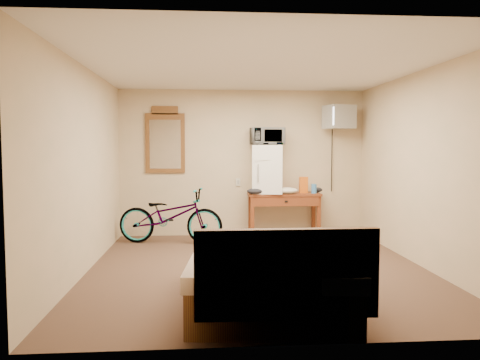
{
  "coord_description": "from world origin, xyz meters",
  "views": [
    {
      "loc": [
        -0.66,
        -5.75,
        1.52
      ],
      "look_at": [
        -0.15,
        0.88,
        1.06
      ],
      "focal_mm": 35.0,
      "sensor_mm": 36.0,
      "label": 1
    }
  ],
  "objects_px": {
    "desk": "(284,201)",
    "crt_television": "(339,117)",
    "microwave": "(267,136)",
    "wall_mirror": "(165,141)",
    "bicycle": "(170,216)",
    "blue_cup": "(314,189)",
    "mini_fridge": "(267,169)",
    "bed": "(271,275)"
  },
  "relations": [
    {
      "from": "microwave",
      "to": "crt_television",
      "type": "relative_size",
      "value": 0.84
    },
    {
      "from": "desk",
      "to": "wall_mirror",
      "type": "distance_m",
      "value": 2.26
    },
    {
      "from": "mini_fridge",
      "to": "microwave",
      "type": "bearing_deg",
      "value": 56.29
    },
    {
      "from": "mini_fridge",
      "to": "bed",
      "type": "bearing_deg",
      "value": -97.03
    },
    {
      "from": "desk",
      "to": "bicycle",
      "type": "distance_m",
      "value": 1.92
    },
    {
      "from": "bicycle",
      "to": "mini_fridge",
      "type": "bearing_deg",
      "value": -65.22
    },
    {
      "from": "crt_television",
      "to": "blue_cup",
      "type": "bearing_deg",
      "value": -170.66
    },
    {
      "from": "microwave",
      "to": "blue_cup",
      "type": "bearing_deg",
      "value": -14.36
    },
    {
      "from": "microwave",
      "to": "crt_television",
      "type": "height_order",
      "value": "crt_television"
    },
    {
      "from": "crt_television",
      "to": "bicycle",
      "type": "distance_m",
      "value": 3.25
    },
    {
      "from": "blue_cup",
      "to": "wall_mirror",
      "type": "height_order",
      "value": "wall_mirror"
    },
    {
      "from": "mini_fridge",
      "to": "bicycle",
      "type": "height_order",
      "value": "mini_fridge"
    },
    {
      "from": "mini_fridge",
      "to": "wall_mirror",
      "type": "bearing_deg",
      "value": 172.1
    },
    {
      "from": "blue_cup",
      "to": "wall_mirror",
      "type": "distance_m",
      "value": 2.64
    },
    {
      "from": "blue_cup",
      "to": "bed",
      "type": "xyz_separation_m",
      "value": [
        -1.21,
        -3.33,
        -0.53
      ]
    },
    {
      "from": "bicycle",
      "to": "wall_mirror",
      "type": "bearing_deg",
      "value": 21.74
    },
    {
      "from": "microwave",
      "to": "blue_cup",
      "type": "relative_size",
      "value": 3.36
    },
    {
      "from": "desk",
      "to": "mini_fridge",
      "type": "distance_m",
      "value": 0.61
    },
    {
      "from": "mini_fridge",
      "to": "wall_mirror",
      "type": "relative_size",
      "value": 0.72
    },
    {
      "from": "mini_fridge",
      "to": "bed",
      "type": "height_order",
      "value": "mini_fridge"
    },
    {
      "from": "desk",
      "to": "bed",
      "type": "height_order",
      "value": "bed"
    },
    {
      "from": "blue_cup",
      "to": "desk",
      "type": "bearing_deg",
      "value": 173.96
    },
    {
      "from": "blue_cup",
      "to": "crt_television",
      "type": "height_order",
      "value": "crt_television"
    },
    {
      "from": "desk",
      "to": "wall_mirror",
      "type": "xyz_separation_m",
      "value": [
        -2.0,
        0.27,
        1.02
      ]
    },
    {
      "from": "wall_mirror",
      "to": "microwave",
      "type": "bearing_deg",
      "value": -7.89
    },
    {
      "from": "desk",
      "to": "crt_television",
      "type": "xyz_separation_m",
      "value": [
        0.93,
        0.02,
        1.41
      ]
    },
    {
      "from": "crt_television",
      "to": "bicycle",
      "type": "xyz_separation_m",
      "value": [
        -2.81,
        -0.38,
        -1.59
      ]
    },
    {
      "from": "wall_mirror",
      "to": "bed",
      "type": "bearing_deg",
      "value": -70.52
    },
    {
      "from": "blue_cup",
      "to": "bicycle",
      "type": "bearing_deg",
      "value": -172.53
    },
    {
      "from": "bed",
      "to": "microwave",
      "type": "bearing_deg",
      "value": 82.97
    },
    {
      "from": "mini_fridge",
      "to": "microwave",
      "type": "xyz_separation_m",
      "value": [
        0.0,
        0.0,
        0.55
      ]
    },
    {
      "from": "wall_mirror",
      "to": "blue_cup",
      "type": "bearing_deg",
      "value": -7.33
    },
    {
      "from": "wall_mirror",
      "to": "bed",
      "type": "xyz_separation_m",
      "value": [
        1.29,
        -3.65,
        -1.34
      ]
    },
    {
      "from": "microwave",
      "to": "wall_mirror",
      "type": "xyz_separation_m",
      "value": [
        -1.71,
        0.24,
        -0.07
      ]
    },
    {
      "from": "desk",
      "to": "crt_television",
      "type": "height_order",
      "value": "crt_television"
    },
    {
      "from": "desk",
      "to": "blue_cup",
      "type": "relative_size",
      "value": 7.8
    },
    {
      "from": "desk",
      "to": "microwave",
      "type": "xyz_separation_m",
      "value": [
        -0.29,
        0.03,
        1.09
      ]
    },
    {
      "from": "wall_mirror",
      "to": "bicycle",
      "type": "bearing_deg",
      "value": -79.08
    },
    {
      "from": "bicycle",
      "to": "blue_cup",
      "type": "bearing_deg",
      "value": -71.71
    },
    {
      "from": "mini_fridge",
      "to": "bed",
      "type": "xyz_separation_m",
      "value": [
        -0.42,
        -3.41,
        -0.86
      ]
    },
    {
      "from": "mini_fridge",
      "to": "blue_cup",
      "type": "xyz_separation_m",
      "value": [
        0.79,
        -0.08,
        -0.33
      ]
    },
    {
      "from": "microwave",
      "to": "bicycle",
      "type": "distance_m",
      "value": 2.07
    }
  ]
}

